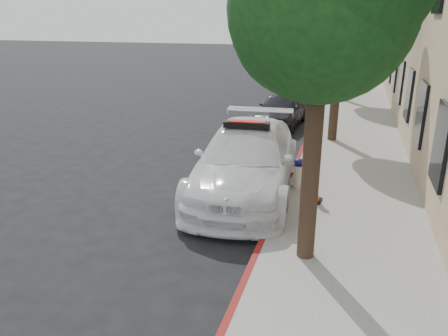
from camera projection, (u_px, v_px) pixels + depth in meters
ground at (191, 201)px, 10.35m from camera, size 120.00×120.00×0.00m
sidewalk at (354, 118)px, 18.42m from camera, size 3.20×50.00×0.15m
curb_strip at (317, 116)px, 18.83m from camera, size 0.12×50.00×0.15m
tree_near at (324, 7)px, 6.34m from camera, size 2.92×2.82×5.62m
tree_mid at (343, 16)px, 13.62m from camera, size 2.77×2.64×5.43m
tree_far at (349, 11)px, 20.79m from camera, size 3.10×3.00×5.81m
police_car at (246, 160)px, 10.65m from camera, size 2.79×5.85×1.79m
parked_car_mid at (282, 108)px, 17.35m from camera, size 1.97×4.11×1.35m
parked_car_far at (310, 84)px, 23.47m from camera, size 1.87×4.26×1.36m
fire_hydrant at (298, 173)px, 10.63m from camera, size 0.32×0.29×0.75m
traffic_cone at (314, 186)px, 9.86m from camera, size 0.42×0.42×0.75m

